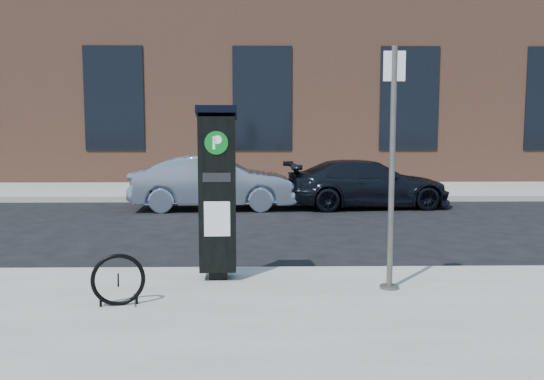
{
  "coord_description": "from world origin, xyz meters",
  "views": [
    {
      "loc": [
        -0.02,
        -7.7,
        2.09
      ],
      "look_at": [
        0.13,
        0.5,
        1.17
      ],
      "focal_mm": 38.0,
      "sensor_mm": 36.0,
      "label": 1
    }
  ],
  "objects_px": {
    "car_dark": "(367,184)",
    "sign_pole": "(392,171)",
    "car_silver": "(213,183)",
    "parking_kiosk": "(218,191)",
    "bike_rack": "(118,280)"
  },
  "relations": [
    {
      "from": "parking_kiosk",
      "to": "car_dark",
      "type": "distance_m",
      "value": 8.11
    },
    {
      "from": "sign_pole",
      "to": "car_dark",
      "type": "distance_m",
      "value": 8.05
    },
    {
      "from": "parking_kiosk",
      "to": "car_silver",
      "type": "relative_size",
      "value": 0.54
    },
    {
      "from": "parking_kiosk",
      "to": "car_dark",
      "type": "relative_size",
      "value": 0.52
    },
    {
      "from": "parking_kiosk",
      "to": "bike_rack",
      "type": "distance_m",
      "value": 1.71
    },
    {
      "from": "bike_rack",
      "to": "car_silver",
      "type": "height_order",
      "value": "car_silver"
    },
    {
      "from": "parking_kiosk",
      "to": "car_silver",
      "type": "xyz_separation_m",
      "value": [
        -0.66,
        7.15,
        -0.6
      ]
    },
    {
      "from": "car_silver",
      "to": "sign_pole",
      "type": "bearing_deg",
      "value": -163.26
    },
    {
      "from": "car_silver",
      "to": "car_dark",
      "type": "xyz_separation_m",
      "value": [
        3.91,
        0.24,
        -0.06
      ]
    },
    {
      "from": "car_silver",
      "to": "parking_kiosk",
      "type": "bearing_deg",
      "value": -177.67
    },
    {
      "from": "car_dark",
      "to": "sign_pole",
      "type": "bearing_deg",
      "value": 165.71
    },
    {
      "from": "parking_kiosk",
      "to": "bike_rack",
      "type": "bearing_deg",
      "value": -133.74
    },
    {
      "from": "bike_rack",
      "to": "car_silver",
      "type": "distance_m",
      "value": 8.27
    },
    {
      "from": "car_dark",
      "to": "bike_rack",
      "type": "bearing_deg",
      "value": 147.62
    },
    {
      "from": "sign_pole",
      "to": "bike_rack",
      "type": "bearing_deg",
      "value": -165.63
    }
  ]
}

